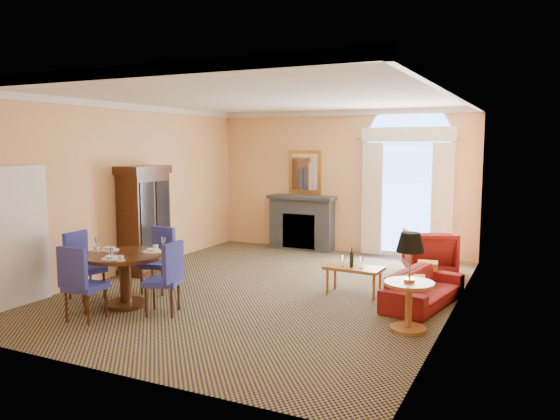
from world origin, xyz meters
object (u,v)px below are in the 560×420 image
at_px(coffee_table, 354,269).
at_px(side_table, 410,270).
at_px(dining_table, 125,268).
at_px(armoire, 144,221).
at_px(armchair, 429,252).
at_px(sofa, 423,288).

xyz_separation_m(coffee_table, side_table, (1.19, -1.34, 0.38)).
distance_m(dining_table, coffee_table, 3.59).
relative_size(armoire, side_table, 1.59).
height_order(armoire, coffee_table, armoire).
distance_m(dining_table, armchair, 5.59).
bearing_deg(dining_table, armoire, 122.26).
height_order(coffee_table, side_table, side_table).
xyz_separation_m(armoire, side_table, (5.32, -1.18, -0.18)).
distance_m(sofa, side_table, 1.37).
relative_size(dining_table, side_table, 1.00).
bearing_deg(sofa, dining_table, 126.77).
distance_m(armoire, side_table, 5.45).
height_order(sofa, coffee_table, coffee_table).
bearing_deg(side_table, coffee_table, 131.61).
height_order(dining_table, side_table, side_table).
bearing_deg(armoire, dining_table, -57.74).
bearing_deg(side_table, armoire, 167.54).
distance_m(dining_table, sofa, 4.54).
bearing_deg(dining_table, coffee_table, 35.79).
relative_size(coffee_table, side_table, 0.74).
bearing_deg(coffee_table, side_table, -45.02).
distance_m(armoire, dining_table, 2.32).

